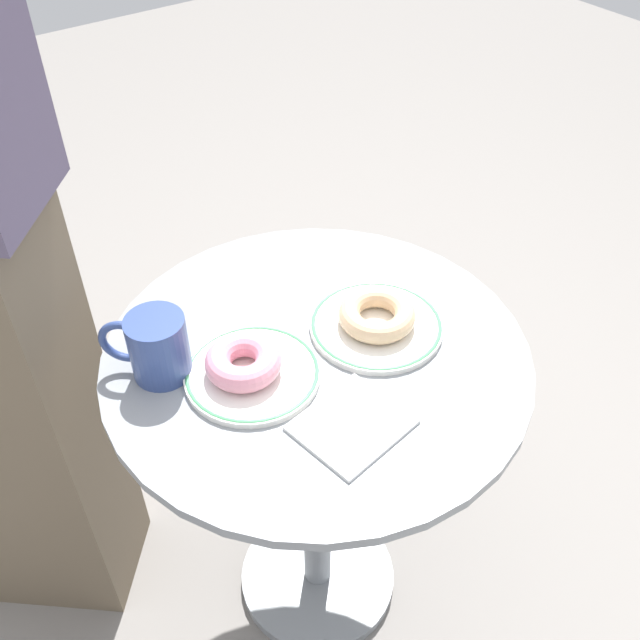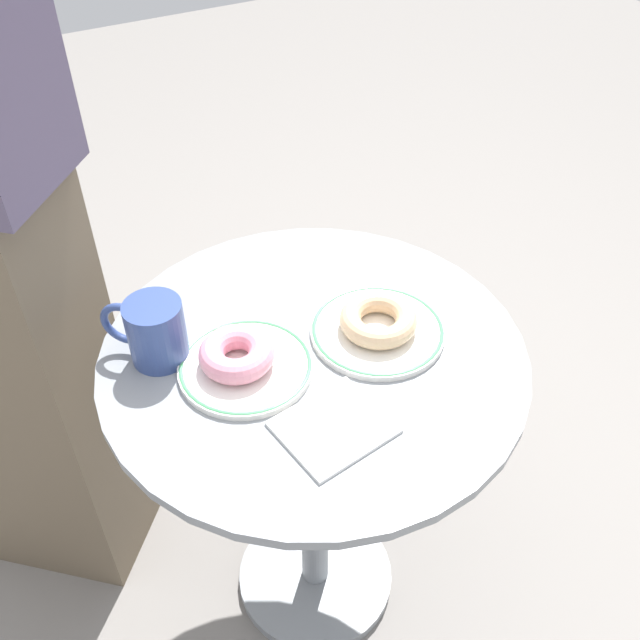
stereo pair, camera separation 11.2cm
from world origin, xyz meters
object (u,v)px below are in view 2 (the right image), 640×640
(cafe_table, at_px, (314,437))
(donut_pink_frosted, at_px, (237,354))
(plate_left, at_px, (246,366))
(donut_glazed, at_px, (378,320))
(plate_right, at_px, (378,330))
(coffee_mug, at_px, (154,331))
(paper_napkin, at_px, (334,427))

(cafe_table, distance_m, donut_pink_frosted, 0.27)
(plate_left, relative_size, donut_glazed, 1.67)
(plate_left, bearing_deg, plate_right, -6.92)
(donut_pink_frosted, xyz_separation_m, donut_glazed, (0.23, -0.03, -0.00))
(plate_right, relative_size, donut_pink_frosted, 1.88)
(cafe_table, distance_m, plate_left, 0.24)
(donut_pink_frosted, height_order, coffee_mug, coffee_mug)
(paper_napkin, bearing_deg, donut_glazed, 41.22)
(plate_left, height_order, donut_pink_frosted, donut_pink_frosted)
(coffee_mug, bearing_deg, plate_right, -19.81)
(cafe_table, relative_size, plate_left, 3.43)
(plate_right, xyz_separation_m, coffee_mug, (-0.32, 0.12, 0.05))
(plate_left, height_order, coffee_mug, coffee_mug)
(donut_pink_frosted, xyz_separation_m, coffee_mug, (-0.10, 0.08, 0.02))
(paper_napkin, bearing_deg, coffee_mug, 123.44)
(donut_glazed, bearing_deg, paper_napkin, -138.78)
(cafe_table, bearing_deg, donut_pink_frosted, 170.39)
(plate_right, bearing_deg, coffee_mug, 160.19)
(donut_pink_frosted, bearing_deg, donut_glazed, -8.30)
(paper_napkin, bearing_deg, plate_left, 110.53)
(cafe_table, bearing_deg, donut_glazed, -6.86)
(plate_left, bearing_deg, cafe_table, -6.99)
(donut_glazed, bearing_deg, plate_left, 173.08)
(plate_left, distance_m, paper_napkin, 0.17)
(coffee_mug, bearing_deg, plate_left, -40.32)
(plate_right, height_order, paper_napkin, plate_right)
(plate_right, height_order, donut_glazed, donut_glazed)
(cafe_table, bearing_deg, coffee_mug, 154.29)
(plate_right, height_order, donut_pink_frosted, donut_pink_frosted)
(donut_pink_frosted, height_order, paper_napkin, donut_pink_frosted)
(plate_right, height_order, coffee_mug, coffee_mug)
(plate_left, relative_size, plate_right, 0.96)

